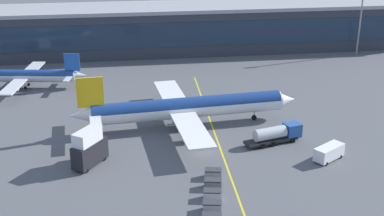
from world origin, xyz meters
The scene contains 13 objects.
ground_plane centered at (0.00, 0.00, 0.00)m, with size 700.00×700.00×0.00m, color #515459.
apron_lead_in_line centered at (3.36, 2.00, 0.00)m, with size 0.30×80.00×0.01m, color yellow.
terminal_building centered at (-3.54, 68.89, 6.68)m, with size 158.53×18.53×13.33m.
main_airliner centered at (-1.21, 11.89, 3.87)m, with size 44.64×35.59×11.24m.
fuel_tanker centered at (13.84, 2.02, 1.75)m, with size 11.08×5.18×3.25m.
catering_lift centered at (-19.19, -1.95, 3.07)m, with size 5.97×7.00×6.30m.
lavatory_truck centered at (20.48, -5.79, 1.42)m, with size 6.12×5.08×2.50m.
baggage_cart_1 centered at (-1.71, -18.50, 0.78)m, with size 2.90×2.06×1.48m.
baggage_cart_2 centered at (-1.08, -15.36, 0.78)m, with size 2.90×2.06×1.48m.
baggage_cart_3 centered at (-0.46, -12.22, 0.78)m, with size 2.90×2.06×1.48m.
baggage_cart_4 centered at (0.16, -9.08, 0.78)m, with size 2.90×2.06×1.48m.
commuter_jet_far centered at (-36.92, 40.39, 2.89)m, with size 31.65×25.25×8.33m.
apron_light_mast_0 centered at (54.40, 56.93, 12.84)m, with size 2.80×0.50×21.77m.
Camera 1 is at (-13.40, -79.97, 39.92)m, focal length 48.45 mm.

